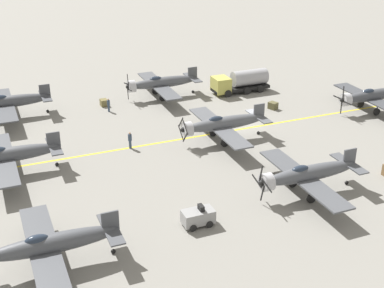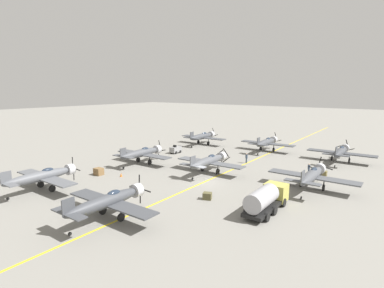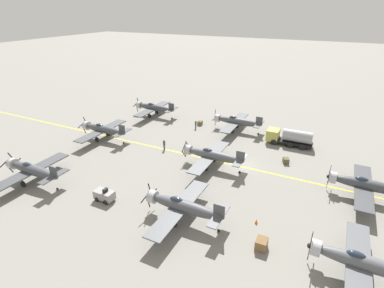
{
  "view_description": "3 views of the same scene",
  "coord_description": "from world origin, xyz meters",
  "px_view_note": "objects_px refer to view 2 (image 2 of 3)",
  "views": [
    {
      "loc": [
        -50.13,
        27.73,
        24.2
      ],
      "look_at": [
        -5.65,
        9.36,
        2.0
      ],
      "focal_mm": 50.0,
      "sensor_mm": 36.0,
      "label": 1
    },
    {
      "loc": [
        23.68,
        -35.57,
        13.55
      ],
      "look_at": [
        -7.46,
        7.04,
        3.87
      ],
      "focal_mm": 28.0,
      "sensor_mm": 36.0,
      "label": 2
    },
    {
      "loc": [
        -40.08,
        -11.11,
        22.89
      ],
      "look_at": [
        0.97,
        9.3,
        1.62
      ],
      "focal_mm": 28.0,
      "sensor_mm": 36.0,
      "label": 3
    }
  ],
  "objects_px": {
    "tow_tractor": "(176,149)",
    "traffic_cone": "(121,175)",
    "airplane_mid_right": "(312,175)",
    "airplane_far_center": "(267,142)",
    "airplane_mid_left": "(142,153)",
    "fuel_tanker": "(266,198)",
    "airplane_near_center": "(108,201)",
    "supply_crate_by_tanker": "(99,172)",
    "airplane_far_left": "(203,136)",
    "airplane_mid_center": "(209,161)",
    "ground_crew_walking": "(246,158)",
    "ground_crew_inspecting": "(309,168)",
    "supply_crate_outboard": "(323,173)",
    "supply_crate_mid_lane": "(207,196)",
    "airplane_far_right": "(341,152)",
    "airplane_near_left": "(43,176)"
  },
  "relations": [
    {
      "from": "supply_crate_by_tanker",
      "to": "traffic_cone",
      "type": "xyz_separation_m",
      "value": [
        3.61,
        1.5,
        -0.29
      ]
    },
    {
      "from": "airplane_far_left",
      "to": "traffic_cone",
      "type": "bearing_deg",
      "value": -94.88
    },
    {
      "from": "tow_tractor",
      "to": "traffic_cone",
      "type": "height_order",
      "value": "tow_tractor"
    },
    {
      "from": "airplane_near_left",
      "to": "tow_tractor",
      "type": "distance_m",
      "value": 29.35
    },
    {
      "from": "airplane_mid_center",
      "to": "fuel_tanker",
      "type": "bearing_deg",
      "value": -39.16
    },
    {
      "from": "fuel_tanker",
      "to": "supply_crate_mid_lane",
      "type": "height_order",
      "value": "fuel_tanker"
    },
    {
      "from": "supply_crate_mid_lane",
      "to": "traffic_cone",
      "type": "distance_m",
      "value": 16.4
    },
    {
      "from": "airplane_near_center",
      "to": "traffic_cone",
      "type": "height_order",
      "value": "airplane_near_center"
    },
    {
      "from": "ground_crew_inspecting",
      "to": "airplane_mid_left",
      "type": "bearing_deg",
      "value": -157.3
    },
    {
      "from": "airplane_mid_center",
      "to": "supply_crate_mid_lane",
      "type": "bearing_deg",
      "value": -63.0
    },
    {
      "from": "airplane_far_left",
      "to": "airplane_near_left",
      "type": "bearing_deg",
      "value": -102.11
    },
    {
      "from": "airplane_far_right",
      "to": "supply_crate_mid_lane",
      "type": "distance_m",
      "value": 32.51
    },
    {
      "from": "airplane_mid_center",
      "to": "traffic_cone",
      "type": "relative_size",
      "value": 21.82
    },
    {
      "from": "airplane_mid_left",
      "to": "airplane_mid_right",
      "type": "relative_size",
      "value": 1.0
    },
    {
      "from": "airplane_far_right",
      "to": "airplane_far_center",
      "type": "bearing_deg",
      "value": 158.75
    },
    {
      "from": "ground_crew_walking",
      "to": "supply_crate_outboard",
      "type": "height_order",
      "value": "ground_crew_walking"
    },
    {
      "from": "airplane_far_right",
      "to": "airplane_far_center",
      "type": "distance_m",
      "value": 15.24
    },
    {
      "from": "airplane_mid_left",
      "to": "ground_crew_walking",
      "type": "xyz_separation_m",
      "value": [
        15.31,
        11.76,
        -1.0
      ]
    },
    {
      "from": "airplane_far_left",
      "to": "airplane_mid_left",
      "type": "bearing_deg",
      "value": -99.61
    },
    {
      "from": "airplane_far_right",
      "to": "ground_crew_walking",
      "type": "height_order",
      "value": "airplane_far_right"
    },
    {
      "from": "airplane_near_center",
      "to": "traffic_cone",
      "type": "bearing_deg",
      "value": 127.24
    },
    {
      "from": "ground_crew_walking",
      "to": "traffic_cone",
      "type": "relative_size",
      "value": 3.38
    },
    {
      "from": "airplane_near_left",
      "to": "supply_crate_outboard",
      "type": "height_order",
      "value": "airplane_near_left"
    },
    {
      "from": "airplane_far_center",
      "to": "ground_crew_inspecting",
      "type": "height_order",
      "value": "airplane_far_center"
    },
    {
      "from": "tow_tractor",
      "to": "supply_crate_mid_lane",
      "type": "xyz_separation_m",
      "value": [
        20.64,
        -19.04,
        -0.35
      ]
    },
    {
      "from": "fuel_tanker",
      "to": "airplane_mid_right",
      "type": "bearing_deg",
      "value": 78.74
    },
    {
      "from": "airplane_near_center",
      "to": "supply_crate_by_tanker",
      "type": "relative_size",
      "value": 8.84
    },
    {
      "from": "airplane_mid_right",
      "to": "airplane_far_center",
      "type": "distance_m",
      "value": 25.73
    },
    {
      "from": "airplane_mid_right",
      "to": "ground_crew_inspecting",
      "type": "distance_m",
      "value": 8.24
    },
    {
      "from": "tow_tractor",
      "to": "airplane_mid_right",
      "type": "bearing_deg",
      "value": -13.94
    },
    {
      "from": "fuel_tanker",
      "to": "supply_crate_by_tanker",
      "type": "distance_m",
      "value": 27.44
    },
    {
      "from": "airplane_mid_center",
      "to": "airplane_near_center",
      "type": "distance_m",
      "value": 21.12
    },
    {
      "from": "traffic_cone",
      "to": "airplane_far_center",
      "type": "bearing_deg",
      "value": 71.44
    },
    {
      "from": "ground_crew_walking",
      "to": "supply_crate_by_tanker",
      "type": "distance_m",
      "value": 26.32
    },
    {
      "from": "airplane_near_center",
      "to": "supply_crate_mid_lane",
      "type": "height_order",
      "value": "airplane_near_center"
    },
    {
      "from": "airplane_mid_center",
      "to": "tow_tractor",
      "type": "height_order",
      "value": "airplane_mid_center"
    },
    {
      "from": "ground_crew_walking",
      "to": "ground_crew_inspecting",
      "type": "relative_size",
      "value": 1.1
    },
    {
      "from": "airplane_near_center",
      "to": "ground_crew_inspecting",
      "type": "relative_size",
      "value": 7.07
    },
    {
      "from": "airplane_mid_center",
      "to": "traffic_cone",
      "type": "xyz_separation_m",
      "value": [
        -10.05,
        -9.88,
        -1.74
      ]
    },
    {
      "from": "airplane_far_left",
      "to": "airplane_far_right",
      "type": "bearing_deg",
      "value": -14.65
    },
    {
      "from": "tow_tractor",
      "to": "supply_crate_outboard",
      "type": "height_order",
      "value": "tow_tractor"
    },
    {
      "from": "airplane_far_center",
      "to": "supply_crate_by_tanker",
      "type": "xyz_separation_m",
      "value": [
        -14.41,
        -33.66,
        -1.45
      ]
    },
    {
      "from": "airplane_mid_left",
      "to": "ground_crew_inspecting",
      "type": "bearing_deg",
      "value": 29.46
    },
    {
      "from": "ground_crew_walking",
      "to": "airplane_far_left",
      "type": "bearing_deg",
      "value": 147.6
    },
    {
      "from": "airplane_near_center",
      "to": "airplane_near_left",
      "type": "xyz_separation_m",
      "value": [
        -14.57,
        0.66,
        0.0
      ]
    },
    {
      "from": "airplane_mid_left",
      "to": "fuel_tanker",
      "type": "xyz_separation_m",
      "value": [
        27.02,
        -7.31,
        -0.5
      ]
    },
    {
      "from": "airplane_mid_center",
      "to": "supply_crate_by_tanker",
      "type": "relative_size",
      "value": 8.84
    },
    {
      "from": "fuel_tanker",
      "to": "supply_crate_outboard",
      "type": "height_order",
      "value": "fuel_tanker"
    },
    {
      "from": "ground_crew_inspecting",
      "to": "airplane_far_center",
      "type": "bearing_deg",
      "value": 133.94
    },
    {
      "from": "airplane_mid_right",
      "to": "supply_crate_mid_lane",
      "type": "bearing_deg",
      "value": -120.62
    }
  ]
}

